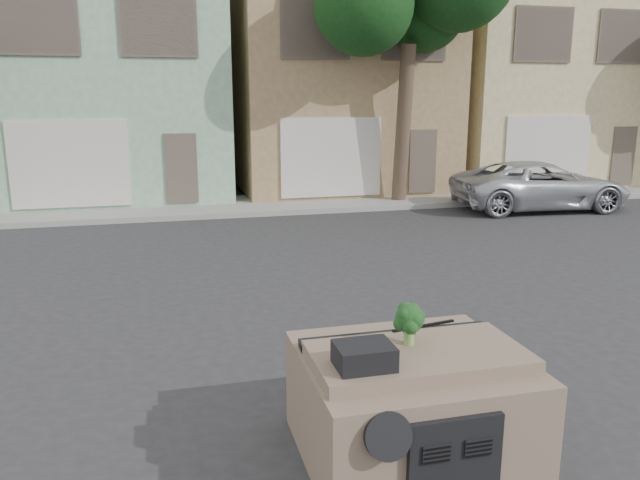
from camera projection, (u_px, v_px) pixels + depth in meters
name	position (u px, v px, depth m)	size (l,w,h in m)	color
ground_plane	(327.00, 338.00, 8.77)	(120.00, 120.00, 0.00)	#303033
sidewalk	(236.00, 206.00, 18.65)	(40.00, 3.00, 0.15)	gray
townhouse_mint	(113.00, 81.00, 20.73)	(7.20, 8.20, 7.55)	#90BC98
townhouse_tan	(330.00, 82.00, 22.55)	(7.20, 8.20, 7.55)	#9F8058
townhouse_beige	(515.00, 83.00, 24.37)	(7.20, 8.20, 7.55)	#D1C18A
silver_pickup	(538.00, 209.00, 18.53)	(2.36, 5.11, 1.42)	silver
tree_near	(405.00, 62.00, 18.25)	(4.40, 4.00, 8.50)	#133913
car_dashboard	(410.00, 400.00, 5.82)	(2.00, 1.80, 1.12)	#7A6552
instrument_hump	(364.00, 356.00, 5.19)	(0.48, 0.38, 0.20)	black
wiper_arm	(424.00, 326.00, 6.11)	(0.70, 0.03, 0.02)	black
broccoli	(409.00, 324.00, 5.65)	(0.32, 0.32, 0.39)	#163815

